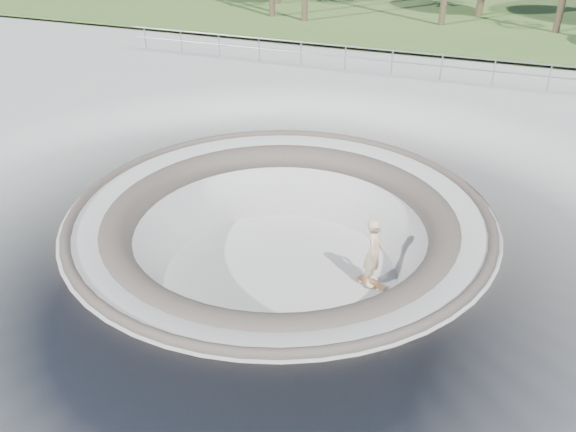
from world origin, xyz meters
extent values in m
plane|color=#A5A5A0|center=(0.00, 0.00, 0.00)|extent=(180.00, 180.00, 0.00)
torus|color=#A5A5A0|center=(0.00, 0.00, -2.00)|extent=(14.00, 14.00, 4.00)
cylinder|color=#A5A5A0|center=(0.00, 0.00, -1.95)|extent=(6.60, 6.60, 0.10)
torus|color=#49403B|center=(0.00, 0.00, -0.02)|extent=(10.24, 10.24, 0.24)
torus|color=#49403B|center=(0.00, 0.00, -0.45)|extent=(8.91, 8.91, 0.81)
ellipsoid|color=brown|center=(-22.00, 55.00, -6.44)|extent=(50.40, 36.00, 23.40)
ellipsoid|color=brown|center=(8.00, 60.00, -7.87)|extent=(61.60, 44.00, 28.60)
cylinder|color=#919599|center=(0.00, 12.00, 1.17)|extent=(25.00, 0.05, 0.05)
cylinder|color=#919599|center=(0.00, 12.00, 0.72)|extent=(25.00, 0.05, 0.05)
cube|color=brown|center=(2.33, 0.34, -1.83)|extent=(0.81, 0.46, 0.02)
cylinder|color=#B1B1B6|center=(2.33, 0.34, -1.86)|extent=(0.08, 0.17, 0.03)
cylinder|color=#B1B1B6|center=(2.33, 0.34, -1.86)|extent=(0.08, 0.17, 0.03)
cylinder|color=beige|center=(2.33, 0.34, -1.87)|extent=(0.07, 0.05, 0.06)
cylinder|color=beige|center=(2.33, 0.34, -1.87)|extent=(0.07, 0.05, 0.06)
cylinder|color=beige|center=(2.33, 0.34, -1.87)|extent=(0.07, 0.05, 0.06)
cylinder|color=beige|center=(2.33, 0.34, -1.87)|extent=(0.07, 0.05, 0.06)
imported|color=tan|center=(2.33, 0.34, -0.91)|extent=(0.44, 0.67, 1.82)
camera|label=1|loc=(4.64, -11.05, 6.70)|focal=35.00mm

